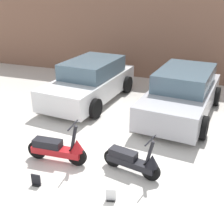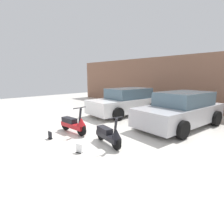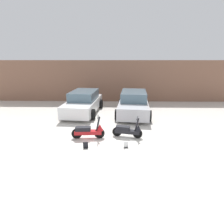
{
  "view_description": "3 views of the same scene",
  "coord_description": "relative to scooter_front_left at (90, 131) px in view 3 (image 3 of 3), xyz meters",
  "views": [
    {
      "loc": [
        2.19,
        -4.14,
        3.72
      ],
      "look_at": [
        -0.08,
        2.19,
        0.73
      ],
      "focal_mm": 45.0,
      "sensor_mm": 36.0,
      "label": 1
    },
    {
      "loc": [
        4.6,
        -2.65,
        2.08
      ],
      "look_at": [
        -0.39,
        2.18,
        0.64
      ],
      "focal_mm": 28.0,
      "sensor_mm": 36.0,
      "label": 2
    },
    {
      "loc": [
        0.31,
        -6.46,
        3.37
      ],
      "look_at": [
        0.15,
        2.08,
        0.79
      ],
      "focal_mm": 28.0,
      "sensor_mm": 36.0,
      "label": 3
    }
  ],
  "objects": [
    {
      "name": "ground_plane",
      "position": [
        0.82,
        -0.64,
        -0.36
      ],
      "size": [
        28.0,
        28.0,
        0.0
      ],
      "primitive_type": "plane",
      "color": "silver"
    },
    {
      "name": "wall_back",
      "position": [
        0.82,
        7.27,
        1.3
      ],
      "size": [
        19.6,
        0.12,
        3.32
      ],
      "primitive_type": "cube",
      "color": "#845B47",
      "rests_on": "ground_plane"
    },
    {
      "name": "scooter_front_left",
      "position": [
        0.0,
        0.0,
        0.0
      ],
      "size": [
        1.46,
        0.53,
        1.02
      ],
      "rotation": [
        0.0,
        0.0,
        0.06
      ],
      "color": "black",
      "rests_on": "ground_plane"
    },
    {
      "name": "scooter_front_right",
      "position": [
        1.73,
        0.14,
        -0.03
      ],
      "size": [
        1.34,
        0.57,
        0.95
      ],
      "rotation": [
        0.0,
        0.0,
        -0.21
      ],
      "color": "black",
      "rests_on": "ground_plane"
    },
    {
      "name": "car_rear_left",
      "position": [
        -0.93,
        3.95,
        0.31
      ],
      "size": [
        2.32,
        4.31,
        1.41
      ],
      "rotation": [
        0.0,
        0.0,
        -1.67
      ],
      "color": "white",
      "rests_on": "ground_plane"
    },
    {
      "name": "car_rear_center",
      "position": [
        2.29,
        3.74,
        0.32
      ],
      "size": [
        2.38,
        4.37,
        1.43
      ],
      "rotation": [
        0.0,
        0.0,
        -1.68
      ],
      "color": "#B7B7BC",
      "rests_on": "ground_plane"
    },
    {
      "name": "placard_near_left_scooter",
      "position": [
        -0.03,
        -0.92,
        -0.25
      ],
      "size": [
        0.2,
        0.13,
        0.26
      ],
      "rotation": [
        0.0,
        0.0,
        0.07
      ],
      "color": "black",
      "rests_on": "ground_plane"
    },
    {
      "name": "placard_near_right_scooter",
      "position": [
        1.56,
        -0.82,
        -0.25
      ],
      "size": [
        0.2,
        0.16,
        0.26
      ],
      "rotation": [
        0.0,
        0.0,
        0.26
      ],
      "color": "black",
      "rests_on": "ground_plane"
    }
  ]
}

